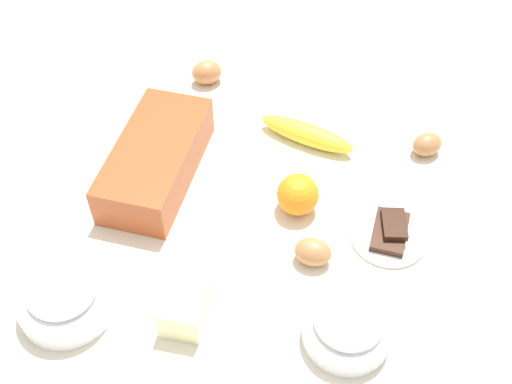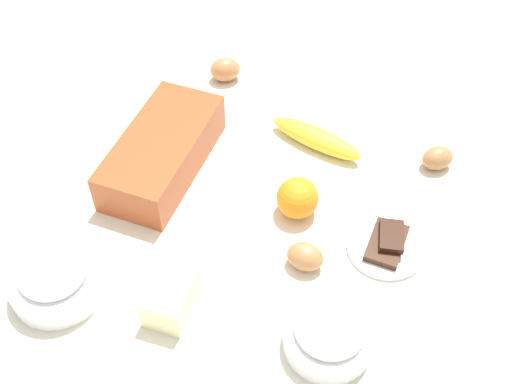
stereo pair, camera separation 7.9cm
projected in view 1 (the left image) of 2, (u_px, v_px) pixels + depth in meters
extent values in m
cube|color=silver|center=(256.00, 210.00, 1.14)|extent=(2.40, 2.40, 0.02)
cube|color=#9E4723|center=(156.00, 159.00, 1.15)|extent=(0.29, 0.15, 0.08)
cube|color=black|center=(156.00, 158.00, 1.15)|extent=(0.27, 0.13, 0.07)
cylinder|color=white|center=(347.00, 330.00, 0.95)|extent=(0.13, 0.13, 0.04)
torus|color=white|center=(348.00, 324.00, 0.93)|extent=(0.13, 0.13, 0.01)
ellipsoid|color=white|center=(349.00, 320.00, 0.93)|extent=(0.10, 0.10, 0.04)
cylinder|color=white|center=(66.00, 301.00, 0.98)|extent=(0.15, 0.15, 0.04)
torus|color=white|center=(63.00, 295.00, 0.96)|extent=(0.15, 0.15, 0.01)
ellipsoid|color=white|center=(61.00, 290.00, 0.96)|extent=(0.11, 0.11, 0.04)
ellipsoid|color=yellow|center=(307.00, 134.00, 1.22)|extent=(0.07, 0.19, 0.04)
sphere|color=orange|center=(298.00, 195.00, 1.10)|extent=(0.07, 0.07, 0.07)
cube|color=#F4EDB2|center=(185.00, 305.00, 0.96)|extent=(0.10, 0.07, 0.06)
ellipsoid|color=#AF7647|center=(313.00, 252.00, 1.04)|extent=(0.05, 0.06, 0.05)
ellipsoid|color=#A67043|center=(427.00, 144.00, 1.20)|extent=(0.07, 0.07, 0.04)
ellipsoid|color=#AE7547|center=(207.00, 72.00, 1.34)|extent=(0.08, 0.08, 0.05)
cylinder|color=white|center=(389.00, 236.00, 1.08)|extent=(0.13, 0.13, 0.01)
cube|color=#381E11|center=(390.00, 232.00, 1.07)|extent=(0.09, 0.06, 0.01)
cube|color=black|center=(394.00, 224.00, 1.07)|extent=(0.07, 0.06, 0.01)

